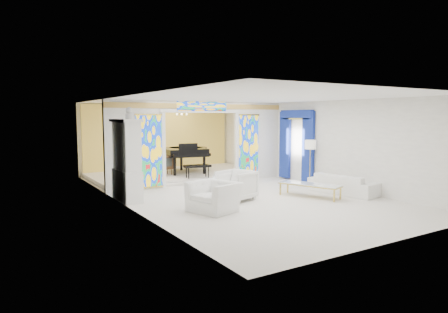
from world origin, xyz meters
TOP-DOWN VIEW (x-y plane):
  - floor at (0.00, 0.00)m, footprint 12.00×12.00m
  - ceiling at (0.00, 0.00)m, footprint 7.00×12.00m
  - wall_back at (0.00, 6.00)m, footprint 7.00×0.02m
  - wall_front at (0.00, -6.00)m, footprint 7.00×0.02m
  - wall_left at (-3.50, 0.00)m, footprint 0.02×12.00m
  - wall_right at (3.50, 0.00)m, footprint 0.02×12.00m
  - partition_wall at (0.00, 2.00)m, footprint 7.00×0.22m
  - stained_glass_left at (-2.03, 1.89)m, footprint 0.90×0.04m
  - stained_glass_right at (2.03, 1.89)m, footprint 0.90×0.04m
  - stained_glass_transom at (0.00, 1.89)m, footprint 2.00×0.04m
  - alcove_platform at (0.00, 4.10)m, footprint 6.80×3.80m
  - gold_curtain_back at (0.00, 5.88)m, footprint 6.70×0.10m
  - chandelier at (0.20, 4.00)m, footprint 0.48×0.48m
  - blue_drapes at (3.40, 0.70)m, footprint 0.14×1.85m
  - china_cabinet at (-3.22, 0.60)m, footprint 0.56×1.46m
  - armchair_left at (-1.74, -1.93)m, footprint 1.36×1.45m
  - armchair_right at (-0.48, -1.06)m, footprint 1.21×1.20m
  - sofa at (2.95, -2.05)m, footprint 1.22×2.29m
  - side_table at (-1.32, -1.19)m, footprint 0.56×0.56m
  - vase at (-1.32, -1.19)m, footprint 0.23×0.23m
  - coffee_table at (1.66, -1.88)m, footprint 1.22×1.96m
  - floor_lamp at (3.12, -0.36)m, footprint 0.49×0.49m
  - grand_piano at (0.39, 4.02)m, footprint 2.19×3.13m
  - tv_console at (-0.76, 3.63)m, footprint 0.71×0.54m

SIDE VIEW (x-z plane):
  - floor at x=0.00m, z-range 0.00..0.00m
  - alcove_platform at x=0.00m, z-range 0.00..0.18m
  - sofa at x=2.95m, z-range 0.00..0.64m
  - armchair_left at x=-1.74m, z-range 0.00..0.77m
  - coffee_table at x=1.66m, z-range 0.17..0.59m
  - side_table at x=-1.32m, z-range 0.10..0.72m
  - armchair_right at x=-0.48m, z-range 0.00..0.88m
  - tv_console at x=-0.76m, z-range 0.29..1.03m
  - vase at x=-1.32m, z-range 0.63..0.82m
  - grand_piano at x=0.39m, z-range 0.39..1.61m
  - china_cabinet at x=-3.22m, z-range -0.19..2.53m
  - stained_glass_left at x=-2.03m, z-range 0.10..2.50m
  - stained_glass_right at x=2.03m, z-range 0.10..2.50m
  - floor_lamp at x=3.12m, z-range 0.58..2.20m
  - wall_back at x=0.00m, z-range 0.00..3.00m
  - wall_front at x=0.00m, z-range 0.00..3.00m
  - wall_left at x=-3.50m, z-range 0.00..3.00m
  - wall_right at x=3.50m, z-range 0.00..3.00m
  - gold_curtain_back at x=0.00m, z-range 0.05..2.95m
  - blue_drapes at x=3.40m, z-range 0.25..2.90m
  - partition_wall at x=0.00m, z-range 0.15..3.15m
  - chandelier at x=0.20m, z-range 2.40..2.70m
  - stained_glass_transom at x=0.00m, z-range 2.65..2.99m
  - ceiling at x=0.00m, z-range 2.99..3.01m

